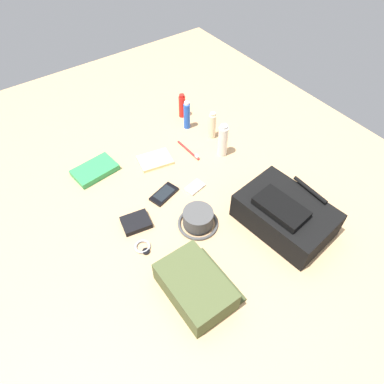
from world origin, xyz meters
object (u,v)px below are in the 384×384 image
(toothbrush, at_px, (190,151))
(notepad, at_px, (155,160))
(cell_phone, at_px, (164,194))
(bucket_hat, at_px, (198,219))
(wallet, at_px, (136,222))
(backpack, at_px, (285,214))
(deodorant_spray, at_px, (187,115))
(sunscreen_spray, at_px, (182,106))
(paperback_novel, at_px, (95,170))
(wristwatch, at_px, (143,247))
(lotion_bottle, at_px, (212,126))
(toothpaste_tube, at_px, (223,141))
(media_player, at_px, (195,187))
(toiletry_pouch, at_px, (196,286))

(toothbrush, distance_m, notepad, 0.17)
(cell_phone, bearing_deg, bucket_hat, 7.37)
(toothbrush, bearing_deg, wallet, -61.93)
(backpack, height_order, deodorant_spray, deodorant_spray)
(notepad, bearing_deg, sunscreen_spray, 136.75)
(bucket_hat, bearing_deg, cell_phone, -172.63)
(backpack, relative_size, sunscreen_spray, 2.90)
(sunscreen_spray, xyz_separation_m, cell_phone, (0.42, -0.38, -0.06))
(deodorant_spray, distance_m, paperback_novel, 0.53)
(bucket_hat, bearing_deg, backpack, 54.25)
(wristwatch, bearing_deg, lotion_bottle, 120.86)
(paperback_novel, relative_size, wristwatch, 2.88)
(toothpaste_tube, bearing_deg, lotion_bottle, 163.33)
(backpack, bearing_deg, media_player, -154.85)
(deodorant_spray, relative_size, wristwatch, 2.15)
(toiletry_pouch, bearing_deg, toothpaste_tube, 133.98)
(cell_phone, relative_size, media_player, 1.50)
(cell_phone, xyz_separation_m, wristwatch, (0.18, -0.21, -0.00))
(deodorant_spray, bearing_deg, notepad, -65.65)
(toothpaste_tube, relative_size, wristwatch, 2.40)
(paperback_novel, relative_size, media_player, 2.22)
(toothbrush, xyz_separation_m, wallet, (0.23, -0.42, 0.01))
(lotion_bottle, xyz_separation_m, paperback_novel, (-0.11, -0.59, -0.06))
(lotion_bottle, height_order, wallet, lotion_bottle)
(paperback_novel, bearing_deg, backpack, 34.35)
(toothpaste_tube, bearing_deg, deodorant_spray, -176.04)
(wristwatch, bearing_deg, paperback_novel, 176.65)
(sunscreen_spray, relative_size, lotion_bottle, 0.92)
(cell_phone, bearing_deg, paperback_novel, -148.77)
(media_player, xyz_separation_m, notepad, (-0.25, -0.05, 0.00))
(backpack, relative_size, paperback_novel, 1.88)
(toothpaste_tube, distance_m, media_player, 0.27)
(media_player, bearing_deg, toothbrush, 150.22)
(toothpaste_tube, relative_size, cell_phone, 1.23)
(backpack, xyz_separation_m, wallet, (-0.34, -0.48, -0.05))
(toothbrush, relative_size, notepad, 1.10)
(lotion_bottle, xyz_separation_m, notepad, (-0.01, -0.33, -0.06))
(deodorant_spray, distance_m, wallet, 0.66)
(lotion_bottle, bearing_deg, toothpaste_tube, -16.67)
(sunscreen_spray, xyz_separation_m, lotion_bottle, (0.23, 0.02, 0.01))
(bucket_hat, xyz_separation_m, toothpaste_tube, (-0.27, 0.34, 0.05))
(backpack, xyz_separation_m, bucket_hat, (-0.20, -0.27, -0.03))
(sunscreen_spray, bearing_deg, wallet, -49.09)
(bucket_hat, relative_size, deodorant_spray, 1.07)
(lotion_bottle, height_order, notepad, lotion_bottle)
(wallet, bearing_deg, toothbrush, 129.10)
(backpack, height_order, bucket_hat, backpack)
(backpack, bearing_deg, cell_phone, -143.50)
(backpack, distance_m, media_player, 0.41)
(media_player, height_order, wristwatch, same)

